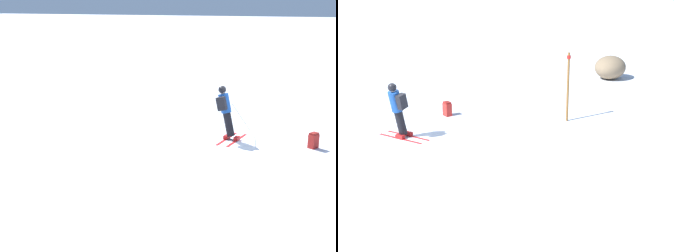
{
  "view_description": "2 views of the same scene",
  "coord_description": "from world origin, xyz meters",
  "views": [
    {
      "loc": [
        -3.47,
        14.52,
        4.41
      ],
      "look_at": [
        0.82,
        4.96,
        1.65
      ],
      "focal_mm": 50.0,
      "sensor_mm": 36.0,
      "label": 1
    },
    {
      "loc": [
        13.68,
        10.52,
        5.5
      ],
      "look_at": [
        1.49,
        3.98,
        1.17
      ],
      "focal_mm": 60.0,
      "sensor_mm": 36.0,
      "label": 2
    }
  ],
  "objects": [
    {
      "name": "spare_backpack",
      "position": [
        -1.88,
        -0.15,
        0.24
      ],
      "size": [
        0.33,
        0.37,
        0.5
      ],
      "rotation": [
        0.0,
        0.0,
        1.09
      ],
      "color": "#AD231E",
      "rests_on": "ground"
    },
    {
      "name": "skier",
      "position": [
        0.96,
        0.01,
        1.0
      ],
      "size": [
        1.28,
        1.74,
        1.82
      ],
      "rotation": [
        0.0,
        0.0,
        -0.09
      ],
      "color": "red",
      "rests_on": "ground"
    },
    {
      "name": "ground_plane",
      "position": [
        0.0,
        0.0,
        0.0
      ],
      "size": [
        300.0,
        300.0,
        0.0
      ],
      "primitive_type": "plane",
      "color": "white"
    }
  ]
}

